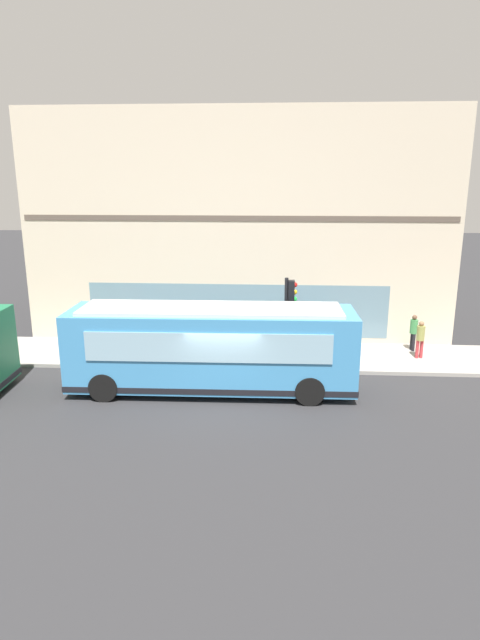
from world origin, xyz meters
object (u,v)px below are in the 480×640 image
at_px(city_bus_nearside, 211,349).
at_px(fire_hydrant, 205,338).
at_px(pedestrian_walking_along_curb, 414,330).
at_px(pedestrian_near_building_entrance, 420,337).
at_px(traffic_light_near_corner, 289,305).

distance_m(city_bus_nearside, fire_hydrant, 4.91).
xyz_separation_m(fire_hydrant, pedestrian_walking_along_curb, (-0.07, -9.06, 0.54)).
distance_m(city_bus_nearside, pedestrian_near_building_entrance, 9.04).
xyz_separation_m(traffic_light_near_corner, pedestrian_near_building_entrance, (1.38, -5.47, -1.59)).
bearing_deg(traffic_light_near_corner, pedestrian_walking_along_curb, -66.33).
height_order(pedestrian_walking_along_curb, pedestrian_near_building_entrance, same).
xyz_separation_m(city_bus_nearside, fire_hydrant, (4.72, 0.82, -1.04)).
bearing_deg(city_bus_nearside, pedestrian_near_building_entrance, -66.19).
height_order(city_bus_nearside, fire_hydrant, city_bus_nearside).
xyz_separation_m(city_bus_nearside, traffic_light_near_corner, (2.27, -2.79, 1.09)).
bearing_deg(pedestrian_near_building_entrance, traffic_light_near_corner, 104.12).
bearing_deg(city_bus_nearside, fire_hydrant, 9.89).
distance_m(traffic_light_near_corner, fire_hydrant, 4.86).
relative_size(fire_hydrant, pedestrian_walking_along_curb, 0.47).
bearing_deg(city_bus_nearside, pedestrian_walking_along_curb, -60.52).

